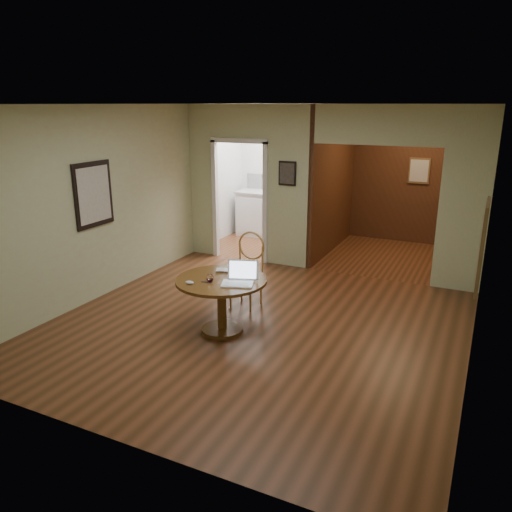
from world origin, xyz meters
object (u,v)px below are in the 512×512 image
at_px(open_laptop, 240,277).
at_px(closed_laptop, 228,272).
at_px(dining_table, 222,293).
at_px(chair, 248,265).

bearing_deg(open_laptop, closed_laptop, 119.09).
relative_size(dining_table, open_laptop, 2.60).
height_order(dining_table, closed_laptop, closed_laptop).
bearing_deg(open_laptop, chair, 91.62).
bearing_deg(chair, dining_table, -81.81).
relative_size(open_laptop, closed_laptop, 1.33).
bearing_deg(chair, open_laptop, -66.72).
xyz_separation_m(dining_table, open_laptop, (0.27, -0.02, 0.25)).
height_order(open_laptop, closed_laptop, open_laptop).
distance_m(open_laptop, closed_laptop, 0.40).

